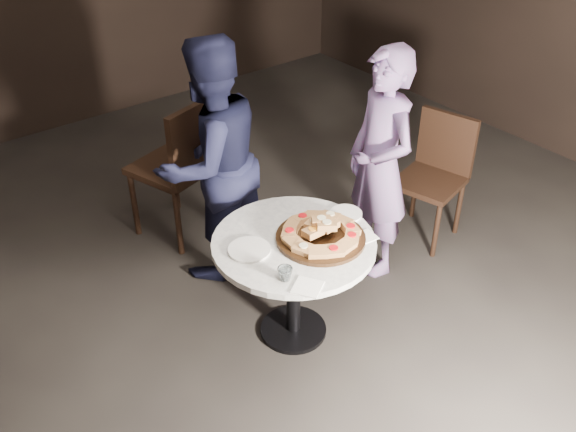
{
  "coord_description": "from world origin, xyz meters",
  "views": [
    {
      "loc": [
        -1.83,
        -2.07,
        2.66
      ],
      "look_at": [
        -0.14,
        0.1,
        0.79
      ],
      "focal_mm": 40.0,
      "sensor_mm": 36.0,
      "label": 1
    }
  ],
  "objects": [
    {
      "name": "floor",
      "position": [
        0.0,
        0.0,
        0.0
      ],
      "size": [
        7.0,
        7.0,
        0.0
      ],
      "primitive_type": "plane",
      "color": "black",
      "rests_on": "ground"
    },
    {
      "name": "water_glass",
      "position": [
        -0.37,
        -0.17,
        0.69
      ],
      "size": [
        0.08,
        0.08,
        0.07
      ],
      "primitive_type": "imported",
      "rotation": [
        0.0,
        0.0,
        -0.01
      ],
      "color": "silver",
      "rests_on": "table"
    },
    {
      "name": "napkin_far",
      "position": [
        0.19,
        -0.15,
        0.66
      ],
      "size": [
        0.11,
        0.11,
        0.01
      ],
      "primitive_type": "cube",
      "rotation": [
        0.0,
        0.0,
        -0.12
      ],
      "color": "white",
      "rests_on": "table"
    },
    {
      "name": "diner_teal",
      "position": [
        0.69,
        0.25,
        0.74
      ],
      "size": [
        0.46,
        0.6,
        1.48
      ],
      "primitive_type": "imported",
      "rotation": [
        0.0,
        0.0,
        -1.78
      ],
      "color": "slate",
      "rests_on": "ground"
    },
    {
      "name": "diner_navy",
      "position": [
        -0.14,
        0.85,
        0.77
      ],
      "size": [
        0.81,
        0.67,
        1.55
      ],
      "primitive_type": "imported",
      "rotation": [
        0.0,
        0.0,
        3.25
      ],
      "color": "black",
      "rests_on": "ground"
    },
    {
      "name": "chair_right",
      "position": [
        1.26,
        0.27,
        0.5
      ],
      "size": [
        0.51,
        0.5,
        0.86
      ],
      "rotation": [
        0.0,
        0.0,
        -1.32
      ],
      "color": "black",
      "rests_on": "ground"
    },
    {
      "name": "napkin_near",
      "position": [
        -0.32,
        -0.28,
        0.66
      ],
      "size": [
        0.18,
        0.18,
        0.01
      ],
      "primitive_type": "cube",
      "rotation": [
        0.0,
        0.0,
        0.56
      ],
      "color": "white",
      "rests_on": "table"
    },
    {
      "name": "chair_far",
      "position": [
        -0.1,
        1.27,
        0.59
      ],
      "size": [
        0.6,
        0.62,
        1.02
      ],
      "rotation": [
        0.0,
        0.0,
        3.45
      ],
      "color": "black",
      "rests_on": "ground"
    },
    {
      "name": "plate_left",
      "position": [
        -0.37,
        0.13,
        0.66
      ],
      "size": [
        0.27,
        0.27,
        0.01
      ],
      "primitive_type": "cylinder",
      "rotation": [
        0.0,
        0.0,
        0.26
      ],
      "color": "white",
      "rests_on": "table"
    },
    {
      "name": "table",
      "position": [
        -0.14,
        0.05,
        0.53
      ],
      "size": [
        0.89,
        0.89,
        0.66
      ],
      "rotation": [
        0.0,
        0.0,
        0.02
      ],
      "color": "black",
      "rests_on": "ground"
    },
    {
      "name": "focaccia_pile",
      "position": [
        -0.02,
        -0.02,
        0.71
      ],
      "size": [
        0.43,
        0.42,
        0.11
      ],
      "rotation": [
        0.0,
        0.0,
        -0.42
      ],
      "color": "#AC7642",
      "rests_on": "serving_board"
    },
    {
      "name": "plate_right",
      "position": [
        0.25,
        0.07,
        0.66
      ],
      "size": [
        0.2,
        0.2,
        0.01
      ],
      "primitive_type": "cylinder",
      "rotation": [
        0.0,
        0.0,
        0.11
      ],
      "color": "white",
      "rests_on": "table"
    },
    {
      "name": "serving_board",
      "position": [
        -0.02,
        -0.02,
        0.67
      ],
      "size": [
        0.62,
        0.62,
        0.02
      ],
      "primitive_type": "cylinder",
      "rotation": [
        0.0,
        0.0,
        0.4
      ],
      "color": "black",
      "rests_on": "table"
    }
  ]
}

